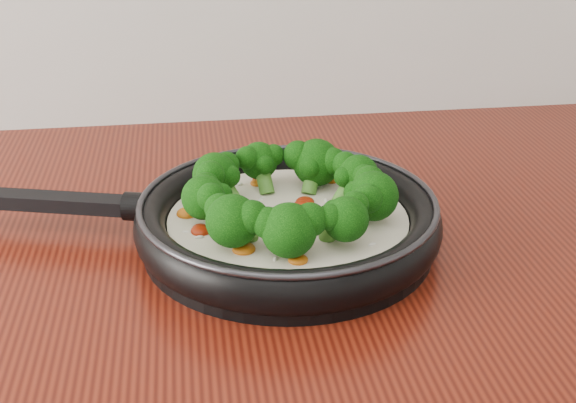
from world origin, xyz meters
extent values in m
cylinder|color=black|center=(0.14, 1.09, 0.91)|extent=(0.37, 0.37, 0.01)
torus|color=black|center=(0.14, 1.09, 0.93)|extent=(0.39, 0.39, 0.03)
torus|color=#2D2D33|center=(0.14, 1.09, 0.95)|extent=(0.38, 0.38, 0.01)
cube|color=black|center=(-0.09, 1.15, 0.93)|extent=(0.18, 0.07, 0.02)
cylinder|color=black|center=(-0.01, 1.13, 0.93)|extent=(0.04, 0.04, 0.03)
cylinder|color=white|center=(0.14, 1.09, 0.92)|extent=(0.31, 0.31, 0.02)
ellipsoid|color=#951D07|center=(0.20, 1.11, 0.93)|extent=(0.02, 0.02, 0.01)
ellipsoid|color=#951D07|center=(0.05, 1.06, 0.93)|extent=(0.02, 0.02, 0.01)
ellipsoid|color=#B7560B|center=(0.09, 1.02, 0.93)|extent=(0.03, 0.03, 0.01)
ellipsoid|color=#951D07|center=(0.15, 1.10, 0.93)|extent=(0.02, 0.02, 0.01)
ellipsoid|color=#951D07|center=(0.16, 1.11, 0.93)|extent=(0.03, 0.03, 0.01)
ellipsoid|color=#B7560B|center=(0.14, 0.99, 0.93)|extent=(0.02, 0.02, 0.01)
ellipsoid|color=#951D07|center=(0.16, 1.12, 0.93)|extent=(0.03, 0.03, 0.01)
ellipsoid|color=#951D07|center=(0.05, 1.07, 0.93)|extent=(0.02, 0.02, 0.01)
ellipsoid|color=#B7560B|center=(0.20, 1.17, 0.93)|extent=(0.03, 0.03, 0.01)
ellipsoid|color=#951D07|center=(0.16, 1.05, 0.93)|extent=(0.02, 0.02, 0.01)
ellipsoid|color=#951D07|center=(0.07, 1.14, 0.93)|extent=(0.03, 0.03, 0.01)
ellipsoid|color=#B7560B|center=(0.13, 1.09, 0.93)|extent=(0.03, 0.03, 0.01)
ellipsoid|color=#951D07|center=(0.19, 1.09, 0.93)|extent=(0.02, 0.02, 0.01)
ellipsoid|color=#951D07|center=(0.05, 1.13, 0.93)|extent=(0.03, 0.03, 0.01)
ellipsoid|color=#B7560B|center=(0.04, 1.11, 0.93)|extent=(0.03, 0.03, 0.01)
ellipsoid|color=#951D07|center=(0.14, 1.03, 0.93)|extent=(0.03, 0.03, 0.01)
ellipsoid|color=#951D07|center=(0.13, 1.06, 0.93)|extent=(0.02, 0.02, 0.01)
ellipsoid|color=#B7560B|center=(0.12, 1.17, 0.93)|extent=(0.02, 0.02, 0.01)
ellipsoid|color=#951D07|center=(0.12, 1.18, 0.93)|extent=(0.02, 0.02, 0.01)
ellipsoid|color=#951D07|center=(0.07, 1.12, 0.93)|extent=(0.02, 0.02, 0.01)
ellipsoid|color=#B7560B|center=(0.19, 1.04, 0.93)|extent=(0.02, 0.02, 0.01)
ellipsoid|color=white|center=(0.12, 1.05, 0.93)|extent=(0.01, 0.01, 0.00)
ellipsoid|color=white|center=(0.04, 1.07, 0.93)|extent=(0.01, 0.01, 0.00)
ellipsoid|color=white|center=(0.11, 1.11, 0.93)|extent=(0.01, 0.01, 0.00)
ellipsoid|color=white|center=(0.12, 1.00, 0.93)|extent=(0.01, 0.01, 0.00)
ellipsoid|color=white|center=(0.21, 1.08, 0.93)|extent=(0.01, 0.01, 0.00)
ellipsoid|color=white|center=(0.21, 1.01, 0.93)|extent=(0.01, 0.01, 0.00)
ellipsoid|color=white|center=(0.08, 1.11, 0.93)|extent=(0.01, 0.00, 0.00)
ellipsoid|color=white|center=(0.19, 1.12, 0.93)|extent=(0.00, 0.01, 0.00)
ellipsoid|color=white|center=(0.14, 1.09, 0.93)|extent=(0.01, 0.01, 0.00)
ellipsoid|color=white|center=(0.17, 1.09, 0.93)|extent=(0.01, 0.01, 0.00)
ellipsoid|color=white|center=(0.18, 1.05, 0.93)|extent=(0.01, 0.01, 0.00)
ellipsoid|color=white|center=(0.12, 1.13, 0.93)|extent=(0.01, 0.01, 0.00)
ellipsoid|color=white|center=(0.10, 1.17, 0.93)|extent=(0.01, 0.01, 0.00)
ellipsoid|color=white|center=(0.19, 1.15, 0.93)|extent=(0.01, 0.01, 0.00)
ellipsoid|color=white|center=(0.10, 1.11, 0.93)|extent=(0.01, 0.00, 0.00)
ellipsoid|color=white|center=(0.15, 1.09, 0.93)|extent=(0.00, 0.01, 0.00)
ellipsoid|color=white|center=(0.18, 1.05, 0.93)|extent=(0.01, 0.01, 0.00)
ellipsoid|color=white|center=(0.08, 1.03, 0.93)|extent=(0.01, 0.01, 0.00)
ellipsoid|color=white|center=(0.13, 1.11, 0.93)|extent=(0.01, 0.01, 0.00)
ellipsoid|color=white|center=(0.19, 1.09, 0.93)|extent=(0.01, 0.01, 0.00)
ellipsoid|color=white|center=(0.07, 1.06, 0.93)|extent=(0.01, 0.01, 0.00)
ellipsoid|color=white|center=(0.15, 1.08, 0.93)|extent=(0.01, 0.01, 0.00)
ellipsoid|color=white|center=(0.15, 1.09, 0.93)|extent=(0.01, 0.01, 0.00)
ellipsoid|color=white|center=(0.05, 1.05, 0.93)|extent=(0.01, 0.01, 0.00)
ellipsoid|color=white|center=(0.23, 1.13, 0.93)|extent=(0.01, 0.01, 0.00)
cylinder|color=#569932|center=(0.21, 1.06, 0.95)|extent=(0.04, 0.03, 0.04)
sphere|color=black|center=(0.22, 1.06, 0.96)|extent=(0.06, 0.06, 0.05)
sphere|color=black|center=(0.22, 1.08, 0.97)|extent=(0.04, 0.04, 0.03)
sphere|color=black|center=(0.21, 1.04, 0.97)|extent=(0.04, 0.04, 0.03)
sphere|color=black|center=(0.21, 1.06, 0.97)|extent=(0.03, 0.03, 0.03)
cylinder|color=#569932|center=(0.20, 1.11, 0.95)|extent=(0.03, 0.03, 0.03)
sphere|color=black|center=(0.22, 1.12, 0.96)|extent=(0.05, 0.05, 0.04)
sphere|color=black|center=(0.21, 1.13, 0.97)|extent=(0.03, 0.03, 0.03)
sphere|color=black|center=(0.22, 1.10, 0.97)|extent=(0.03, 0.03, 0.03)
sphere|color=black|center=(0.20, 1.11, 0.96)|extent=(0.03, 0.03, 0.02)
cylinder|color=#569932|center=(0.17, 1.15, 0.94)|extent=(0.03, 0.03, 0.03)
sphere|color=black|center=(0.18, 1.16, 0.96)|extent=(0.07, 0.07, 0.05)
sphere|color=black|center=(0.16, 1.16, 0.97)|extent=(0.04, 0.04, 0.03)
sphere|color=black|center=(0.20, 1.15, 0.97)|extent=(0.04, 0.04, 0.03)
sphere|color=black|center=(0.17, 1.14, 0.96)|extent=(0.03, 0.03, 0.03)
cylinder|color=#569932|center=(0.12, 1.15, 0.95)|extent=(0.02, 0.03, 0.04)
sphere|color=black|center=(0.12, 1.17, 0.96)|extent=(0.05, 0.05, 0.04)
sphere|color=black|center=(0.11, 1.16, 0.97)|extent=(0.03, 0.03, 0.03)
sphere|color=black|center=(0.14, 1.17, 0.97)|extent=(0.03, 0.03, 0.02)
sphere|color=black|center=(0.12, 1.15, 0.96)|extent=(0.03, 0.03, 0.02)
cylinder|color=#569932|center=(0.08, 1.13, 0.95)|extent=(0.04, 0.03, 0.04)
sphere|color=black|center=(0.07, 1.13, 0.96)|extent=(0.06, 0.06, 0.05)
sphere|color=black|center=(0.06, 1.12, 0.97)|extent=(0.04, 0.04, 0.03)
sphere|color=black|center=(0.08, 1.15, 0.97)|extent=(0.03, 0.03, 0.03)
sphere|color=black|center=(0.08, 1.13, 0.97)|extent=(0.03, 0.03, 0.02)
cylinder|color=#569932|center=(0.07, 1.08, 0.95)|extent=(0.03, 0.02, 0.03)
sphere|color=black|center=(0.06, 1.08, 0.96)|extent=(0.06, 0.06, 0.05)
sphere|color=black|center=(0.06, 1.07, 0.97)|extent=(0.04, 0.04, 0.03)
sphere|color=black|center=(0.06, 1.10, 0.97)|extent=(0.03, 0.03, 0.03)
sphere|color=black|center=(0.07, 1.08, 0.96)|extent=(0.03, 0.03, 0.02)
cylinder|color=#569932|center=(0.09, 1.04, 0.95)|extent=(0.03, 0.03, 0.03)
sphere|color=black|center=(0.08, 1.03, 0.96)|extent=(0.06, 0.06, 0.05)
sphere|color=black|center=(0.10, 1.02, 0.97)|extent=(0.04, 0.04, 0.03)
sphere|color=black|center=(0.07, 1.04, 0.97)|extent=(0.04, 0.04, 0.03)
sphere|color=black|center=(0.09, 1.04, 0.96)|extent=(0.03, 0.03, 0.03)
cylinder|color=#569932|center=(0.13, 1.02, 0.95)|extent=(0.02, 0.03, 0.03)
sphere|color=black|center=(0.13, 1.00, 0.96)|extent=(0.06, 0.06, 0.05)
sphere|color=black|center=(0.15, 1.01, 0.97)|extent=(0.04, 0.04, 0.03)
sphere|color=black|center=(0.11, 1.01, 0.97)|extent=(0.04, 0.04, 0.03)
sphere|color=black|center=(0.13, 1.02, 0.96)|extent=(0.03, 0.03, 0.03)
cylinder|color=#569932|center=(0.18, 1.03, 0.95)|extent=(0.03, 0.04, 0.04)
sphere|color=black|center=(0.18, 1.01, 0.96)|extent=(0.05, 0.05, 0.04)
sphere|color=black|center=(0.20, 1.02, 0.97)|extent=(0.03, 0.03, 0.03)
sphere|color=black|center=(0.17, 1.01, 0.97)|extent=(0.03, 0.03, 0.03)
sphere|color=black|center=(0.18, 1.03, 0.97)|extent=(0.03, 0.03, 0.02)
camera|label=1|loc=(0.04, 0.39, 1.28)|focal=47.44mm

